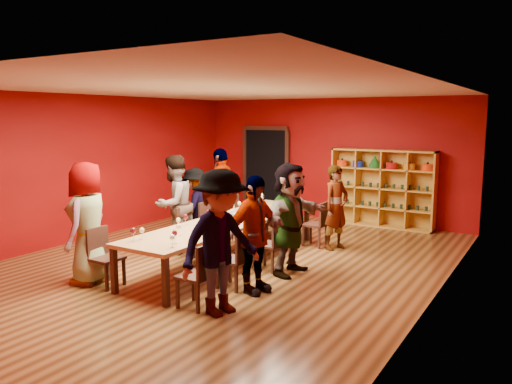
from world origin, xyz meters
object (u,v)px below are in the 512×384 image
chair_person_right_4 (319,222)px  spittoon_bowl (220,222)px  person_left_2 (174,204)px  chair_person_left_2 (188,228)px  chair_person_left_3 (210,222)px  person_right_1 (254,235)px  person_right_4 (336,207)px  person_right_2 (290,219)px  person_left_4 (222,192)px  chair_person_right_1 (237,256)px  person_right_0 (221,243)px  wine_bottle (285,201)px  chair_person_right_2 (273,241)px  person_left_0 (88,223)px  tasting_table (228,223)px  shelving_unit (383,185)px  person_left_3 (195,206)px  chair_person_left_4 (237,214)px  chair_person_right_0 (200,272)px

chair_person_right_4 → spittoon_bowl: size_ratio=3.01×
chair_person_right_4 → person_left_2: bearing=-139.9°
chair_person_left_2 → chair_person_left_3: same height
person_right_1 → spittoon_bowl: 1.24m
person_right_4 → person_right_2: bearing=-161.3°
chair_person_left_3 → person_right_2: bearing=-18.3°
person_left_4 → chair_person_right_1: size_ratio=2.11×
chair_person_right_1 → person_right_4: bearing=82.9°
person_right_0 → person_left_4: bearing=50.5°
person_left_2 → wine_bottle: 2.22m
person_left_2 → chair_person_right_2: 2.19m
person_left_0 → person_right_0: 2.47m
chair_person_right_1 → person_right_2: person_right_2 is taller
chair_person_right_1 → person_right_0: bearing=-69.2°
tasting_table → shelving_unit: shelving_unit is taller
tasting_table → spittoon_bowl: (0.14, -0.42, 0.12)m
shelving_unit → tasting_table: bearing=-107.9°
chair_person_left_3 → chair_person_right_4: bearing=31.9°
person_left_2 → person_right_1: 2.67m
person_right_1 → spittoon_bowl: person_right_1 is taller
person_right_2 → wine_bottle: person_right_2 is taller
person_left_3 → wine_bottle: bearing=107.1°
chair_person_left_3 → spittoon_bowl: (1.05, -1.12, 0.32)m
chair_person_right_1 → spittoon_bowl: size_ratio=3.01×
person_left_2 → person_right_2: (2.46, -0.03, -0.01)m
shelving_unit → person_right_1: shelving_unit is taller
chair_person_right_4 → person_right_4: (0.36, 0.00, 0.32)m
chair_person_left_4 → person_left_4: bearing=180.0°
chair_person_right_0 → wine_bottle: (-0.67, 3.65, 0.38)m
person_left_0 → person_right_1: person_left_0 is taller
person_right_4 → chair_person_right_2: bearing=-171.1°
chair_person_right_0 → person_right_1: bearing=72.3°
chair_person_left_3 → person_right_1: size_ratio=0.52×
chair_person_left_3 → chair_person_right_1: size_ratio=1.00×
shelving_unit → person_right_4: 2.49m
chair_person_left_2 → person_right_0: 2.97m
tasting_table → shelving_unit: bearing=72.1°
shelving_unit → person_left_4: person_left_4 is taller
chair_person_right_1 → person_right_2: size_ratio=0.49×
chair_person_left_3 → person_right_0: bearing=-51.0°
person_right_2 → person_right_1: bearing=-178.6°
shelving_unit → chair_person_left_2: shelving_unit is taller
person_left_2 → person_left_4: bearing=-175.9°
person_right_0 → chair_person_right_1: 1.06m
chair_person_left_2 → chair_person_right_2: size_ratio=1.00×
chair_person_left_2 → chair_person_left_3: bearing=90.0°
person_right_4 → person_left_0: bearing=167.0°
chair_person_left_2 → person_left_3: person_left_3 is taller
person_right_2 → chair_person_left_3: bearing=74.9°
person_left_0 → chair_person_right_0: person_left_0 is taller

